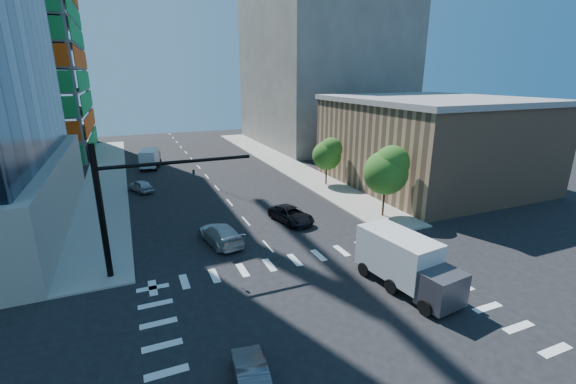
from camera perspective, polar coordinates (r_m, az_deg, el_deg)
ground at (r=21.78m, az=8.69°, el=-20.36°), size 160.00×160.00×0.00m
road_markings at (r=21.78m, az=8.69°, el=-20.34°), size 20.00×20.00×0.01m
sidewalk_ne at (r=60.24m, az=-0.98°, el=4.46°), size 5.00×60.00×0.15m
sidewalk_nw at (r=56.15m, az=-25.36°, el=1.87°), size 5.00×60.00×0.15m
commercial_building at (r=50.86m, az=20.30°, el=7.09°), size 20.50×22.50×10.60m
bg_building_ne at (r=78.54m, az=4.96°, el=17.55°), size 24.00×30.00×28.00m
signal_mast_nw at (r=27.13m, az=-23.02°, el=-0.78°), size 10.20×0.40×9.00m
tree_south at (r=37.02m, az=14.55°, el=3.23°), size 4.16×4.16×6.82m
tree_north at (r=47.14m, az=5.97°, el=5.70°), size 3.54×3.52×5.78m
car_nb_far at (r=35.71m, az=0.46°, el=-3.39°), size 3.36×5.48×1.42m
car_sb_near at (r=31.83m, az=-9.99°, el=-6.12°), size 3.17×5.78×1.59m
car_sb_mid at (r=48.14m, az=-20.96°, el=0.85°), size 3.08×4.40×1.39m
car_sb_cross at (r=18.54m, az=-5.45°, el=-25.47°), size 1.90×4.09×1.30m
box_truck_near at (r=25.76m, az=17.56°, el=-10.73°), size 3.57×6.78×3.40m
box_truck_far at (r=60.10m, az=-19.68°, el=4.58°), size 3.46×5.75×2.82m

